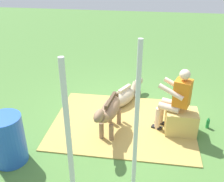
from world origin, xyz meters
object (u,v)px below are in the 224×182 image
at_px(person_seated, 176,98).
at_px(soda_bottle, 208,123).
at_px(pony_lying, 125,95).
at_px(hay_bale, 181,122).
at_px(tent_pole_mid, 71,161).
at_px(water_barrel, 8,140).
at_px(pony_standing, 109,111).
at_px(tent_pole_left, 136,130).

xyz_separation_m(person_seated, soda_bottle, (-0.74, -0.21, -0.65)).
bearing_deg(soda_bottle, pony_lying, -23.52).
bearing_deg(person_seated, hay_bale, 166.12).
xyz_separation_m(person_seated, tent_pole_mid, (1.34, 2.45, 0.45)).
bearing_deg(hay_bale, person_seated, -13.88).
distance_m(pony_lying, water_barrel, 2.91).
bearing_deg(hay_bale, pony_standing, 10.68).
relative_size(hay_bale, soda_bottle, 2.42).
relative_size(pony_lying, water_barrel, 1.46).
distance_m(water_barrel, tent_pole_left, 2.36).
height_order(pony_standing, water_barrel, pony_standing).
xyz_separation_m(person_seated, tent_pole_left, (0.66, 1.78, 0.45)).
bearing_deg(hay_bale, tent_pole_mid, 58.16).
distance_m(soda_bottle, water_barrel, 3.90).
relative_size(person_seated, tent_pole_left, 0.57).
distance_m(person_seated, water_barrel, 3.14).
xyz_separation_m(person_seated, water_barrel, (2.84, 1.31, -0.32)).
distance_m(hay_bale, pony_lying, 1.62).
bearing_deg(tent_pole_left, water_barrel, -12.34).
height_order(hay_bale, person_seated, person_seated).
distance_m(pony_lying, soda_bottle, 1.99).
relative_size(pony_lying, soda_bottle, 5.17).
bearing_deg(person_seated, tent_pole_mid, 61.38).
height_order(hay_bale, tent_pole_mid, tent_pole_mid).
distance_m(pony_standing, tent_pole_left, 1.73).
bearing_deg(pony_lying, tent_pole_left, 98.47).
distance_m(soda_bottle, tent_pole_left, 2.67).
relative_size(person_seated, tent_pole_mid, 0.57).
height_order(hay_bale, soda_bottle, hay_bale).
bearing_deg(water_barrel, hay_bale, -157.11).
relative_size(tent_pole_left, tent_pole_mid, 1.00).
distance_m(person_seated, pony_standing, 1.31).
bearing_deg(tent_pole_left, person_seated, -110.42).
bearing_deg(tent_pole_mid, water_barrel, -37.38).
bearing_deg(pony_standing, person_seated, -166.28).
height_order(pony_lying, tent_pole_left, tent_pole_left).
xyz_separation_m(hay_bale, water_barrel, (3.00, 1.27, 0.20)).
relative_size(pony_standing, tent_pole_left, 0.55).
relative_size(person_seated, water_barrel, 1.55).
bearing_deg(water_barrel, tent_pole_left, 167.66).
height_order(soda_bottle, tent_pole_left, tent_pole_left).
bearing_deg(tent_pole_mid, soda_bottle, -128.05).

